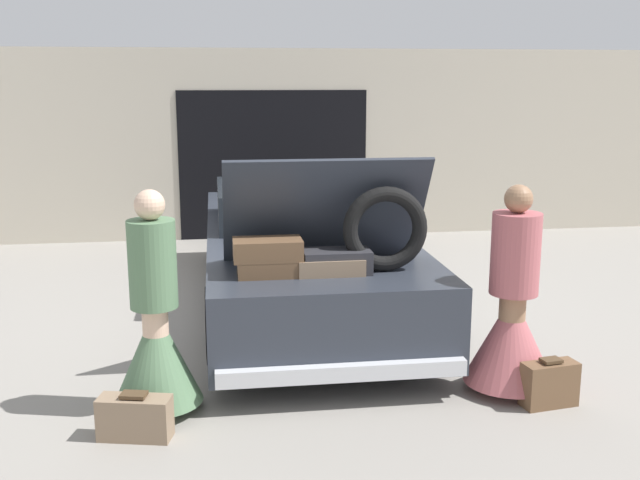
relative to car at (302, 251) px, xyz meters
name	(u,v)px	position (x,y,z in m)	size (l,w,h in m)	color
ground_plane	(302,306)	(0.00, 0.01, -0.60)	(40.00, 40.00, 0.00)	gray
garage_wall_back	(273,145)	(0.00, 3.64, 0.79)	(12.00, 0.14, 2.80)	beige
car	(302,251)	(0.00, 0.00, 0.00)	(1.98, 5.14, 1.77)	#2D333D
person_left	(156,335)	(-1.33, -2.40, -0.02)	(0.64, 0.64, 1.63)	beige
person_right	(512,321)	(1.33, -2.41, -0.03)	(0.70, 0.70, 1.61)	#997051
suitcase_beside_left_person	(135,417)	(-1.46, -2.81, -0.45)	(0.51, 0.29, 0.32)	#8C7259
suitcase_beside_right_person	(549,384)	(1.52, -2.71, -0.43)	(0.43, 0.24, 0.36)	brown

